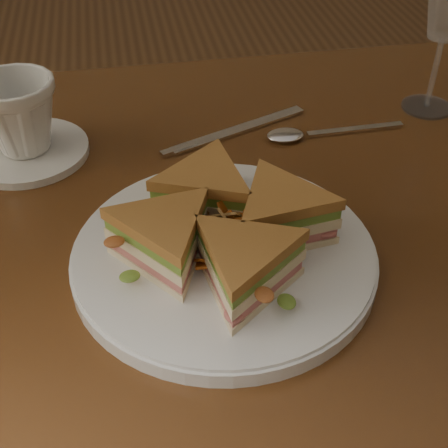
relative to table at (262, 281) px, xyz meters
The scene contains 8 objects.
table is the anchor object (origin of this frame).
plate 0.14m from the table, 131.30° to the right, with size 0.30×0.30×0.02m, color white.
sandwich_wedges 0.17m from the table, 131.30° to the right, with size 0.25×0.25×0.06m.
crisps_mound 0.16m from the table, 131.30° to the right, with size 0.09×0.09×0.05m, color #B95517, non-canonical shape.
spoon 0.20m from the table, 60.64° to the left, with size 0.18×0.03×0.01m.
knife 0.20m from the table, 91.99° to the left, with size 0.20×0.09×0.00m.
saucer 0.33m from the table, 146.80° to the left, with size 0.15×0.15×0.01m, color white.
coffee_cup 0.35m from the table, 146.80° to the left, with size 0.10×0.10×0.09m, color white.
Camera 1 is at (-0.14, -0.51, 1.17)m, focal length 50.00 mm.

